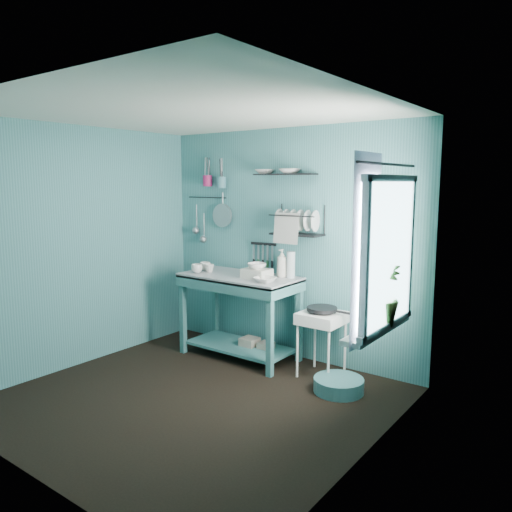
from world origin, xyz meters
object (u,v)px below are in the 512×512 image
Objects in this scene: mug_right at (205,266)px; potted_plant at (380,294)px; work_counter at (240,316)px; storage_tin_large at (250,347)px; mug_left at (197,268)px; wash_tub at (257,274)px; colander at (222,215)px; frying_pan at (322,309)px; utensil_cup_magenta at (208,181)px; storage_tin_small at (266,351)px; soap_bottle at (282,263)px; dish_rack at (297,220)px; floor_basin at (339,385)px; mug_mid at (210,268)px; water_bottle at (291,265)px; utensil_cup_teal at (222,182)px; hotplate_stand at (321,344)px.

mug_right is 2.45m from potted_plant.
work_counter is 0.37m from storage_tin_large.
potted_plant reaches higher than mug_left.
potted_plant is 2.13m from storage_tin_large.
wash_tub is 1.00× the size of colander.
frying_pan is at bearing -10.80° from colander.
storage_tin_small is at bearing -12.58° from utensil_cup_magenta.
storage_tin_small is (0.20, 0.03, -0.01)m from storage_tin_large.
mug_left reaches higher than storage_tin_small.
dish_rack reaches higher than soap_bottle.
soap_bottle reaches higher than frying_pan.
dish_rack reaches higher than floor_basin.
dish_rack is at bearing 21.61° from soap_bottle.
soap_bottle is at bearing -162.46° from dish_rack.
work_counter is at bearing -153.43° from storage_tin_large.
mug_mid is 0.77× the size of utensil_cup_magenta.
dish_rack is at bearing 24.03° from storage_tin_large.
work_counter is at bearing -165.07° from storage_tin_small.
utensil_cup_magenta is (-0.72, 0.31, 1.48)m from work_counter.
water_bottle is 0.99m from storage_tin_small.
mug_left is (-0.48, -0.16, 0.51)m from work_counter.
dish_rack is (1.05, 0.42, 0.56)m from mug_left.
dish_rack is 1.09m from colander.
potted_plant is (1.45, -0.82, 0.01)m from soap_bottle.
mug_right is at bearing -175.24° from storage_tin_large.
soap_bottle is at bearing -6.68° from utensil_cup_teal.
work_counter reaches higher than frying_pan.
colander is at bearing 155.15° from wash_tub.
frying_pan is (0.00, 0.00, 0.36)m from hotplate_stand.
floor_basin is at bearing -6.26° from mug_right.
mug_mid is at bearing -71.36° from utensil_cup_teal.
work_counter is at bearing -173.70° from hotplate_stand.
colander reaches higher than floor_basin.
storage_tin_large is at bearing -17.42° from utensil_cup_magenta.
floor_basin is at bearing 142.05° from potted_plant.
potted_plant is at bearing -32.05° from water_bottle.
frying_pan is at bearing -0.15° from storage_tin_large.
water_bottle is 0.89m from hotplate_stand.
mug_mid is 0.18× the size of dish_rack.
mug_left is 0.95× the size of utensil_cup_teal.
mug_left is at bearing -172.01° from frying_pan.
dish_rack is at bearing 33.72° from storage_tin_small.
soap_bottle is 0.96m from hotplate_stand.
potted_plant reaches higher than storage_tin_small.
utensil_cup_magenta reaches higher than frying_pan.
mug_right is at bearing 178.47° from wash_tub.
wash_tub is 0.94× the size of soap_bottle.
work_counter reaches higher than floor_basin.
water_bottle is 1.34m from utensil_cup_teal.
hotplate_stand is (0.58, -0.15, -0.74)m from soap_bottle.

